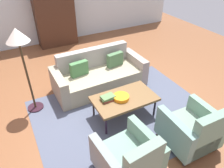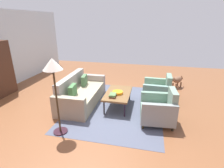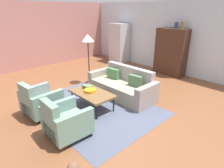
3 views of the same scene
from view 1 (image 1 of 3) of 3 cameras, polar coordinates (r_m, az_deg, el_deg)
ground_plane at (r=4.72m, az=-3.23°, el=-3.89°), size 11.10×11.10×0.00m
area_rug at (r=4.34m, az=2.84°, el=-7.87°), size 3.40×2.60×0.01m
couch at (r=4.98m, az=-3.66°, el=2.39°), size 2.11×0.93×0.86m
coffee_table at (r=4.05m, az=3.35°, el=-4.07°), size 1.20×0.70×0.44m
armchair_left at (r=3.19m, az=4.85°, el=-19.79°), size 0.86×0.86×0.88m
armchair_right at (r=3.76m, az=20.81°, el=-11.72°), size 0.82×0.82×0.88m
fruit_bowl at (r=3.97m, az=2.48°, el=-3.56°), size 0.30×0.30×0.07m
book_stack at (r=3.94m, az=-1.12°, el=-3.74°), size 0.27×0.19×0.09m
cabinet at (r=7.21m, az=-15.11°, el=16.99°), size 1.20×0.51×1.80m
floor_lamp at (r=4.02m, az=-23.78°, el=9.92°), size 0.40×0.40×1.72m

